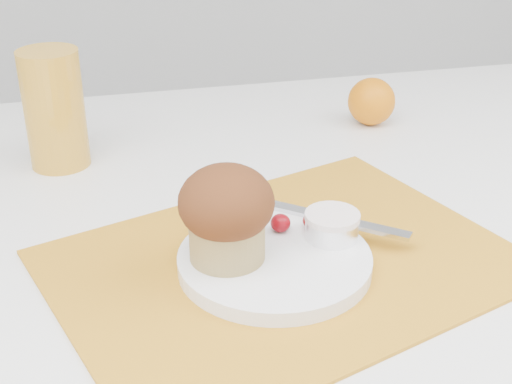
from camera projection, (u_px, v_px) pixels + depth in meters
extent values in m
cube|color=orange|center=(284.00, 263.00, 0.73)|extent=(0.54, 0.46, 0.00)
cylinder|color=white|center=(275.00, 261.00, 0.72)|extent=(0.21, 0.21, 0.02)
cylinder|color=white|center=(332.00, 227.00, 0.74)|extent=(0.06, 0.06, 0.02)
cylinder|color=white|center=(332.00, 216.00, 0.73)|extent=(0.07, 0.07, 0.01)
ellipsoid|color=#550207|center=(280.00, 223.00, 0.75)|extent=(0.02, 0.02, 0.02)
ellipsoid|color=#5D0202|center=(311.00, 221.00, 0.76)|extent=(0.02, 0.02, 0.02)
cube|color=#B9BAC2|center=(327.00, 218.00, 0.78)|extent=(0.15, 0.13, 0.00)
sphere|color=orange|center=(371.00, 101.00, 1.06)|extent=(0.07, 0.07, 0.07)
cylinder|color=gold|center=(54.00, 109.00, 0.92)|extent=(0.08, 0.08, 0.16)
cylinder|color=tan|center=(227.00, 240.00, 0.70)|extent=(0.09, 0.09, 0.04)
ellipsoid|color=#341609|center=(226.00, 203.00, 0.68)|extent=(0.09, 0.09, 0.07)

